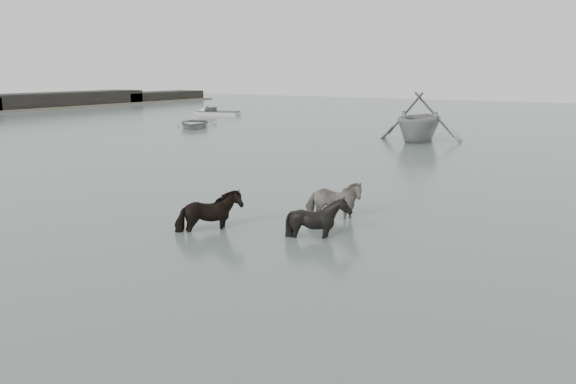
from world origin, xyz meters
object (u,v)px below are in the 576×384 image
object	(u,v)px
pony_pinto	(333,194)
rowboat_lead	(194,122)
pony_dark	(209,204)
pony_black	(318,209)

from	to	relation	value
pony_pinto	rowboat_lead	xyz separation A→B (m)	(-20.90, 17.93, -0.29)
pony_dark	rowboat_lead	xyz separation A→B (m)	(-18.77, 20.81, -0.29)
pony_dark	rowboat_lead	world-z (taller)	pony_dark
pony_black	pony_pinto	bearing A→B (deg)	31.37
pony_pinto	pony_dark	xyz separation A→B (m)	(-2.13, -2.88, 0.00)
pony_black	pony_dark	bearing A→B (deg)	126.14
pony_pinto	pony_dark	world-z (taller)	pony_dark
pony_pinto	pony_black	distance (m)	1.93
pony_pinto	pony_black	world-z (taller)	same
pony_dark	pony_black	xyz separation A→B (m)	(2.68, 1.03, -0.00)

